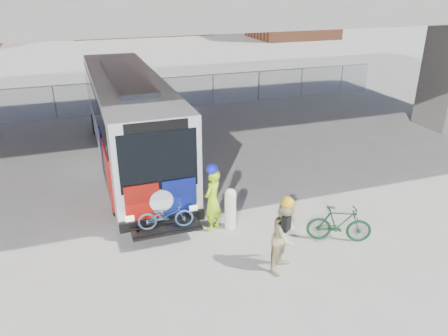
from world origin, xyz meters
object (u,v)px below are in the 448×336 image
bus (129,112)px  cyclist_hivis (213,199)px  cyclist_tan (286,236)px  bike_parked (339,224)px  bollard (230,207)px

bus → cyclist_hivis: bearing=-76.8°
bus → cyclist_tan: size_ratio=6.14×
bike_parked → bus: bearing=55.5°
bollard → bike_parked: 3.22m
bus → cyclist_tan: (2.64, -8.82, -1.12)m
bus → bollard: bearing=-72.5°
bus → bike_parked: bearing=-59.9°
bus → bike_parked: 9.55m
bollard → cyclist_hivis: cyclist_hivis is taller
bus → cyclist_hivis: (1.48, -6.34, -1.07)m
bike_parked → cyclist_tan: bearing=133.2°
cyclist_tan → bike_parked: 2.24m
bollard → cyclist_hivis: (-0.54, 0.08, 0.34)m
bus → cyclist_hivis: bus is taller
cyclist_tan → bike_parked: (2.09, 0.67, -0.44)m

